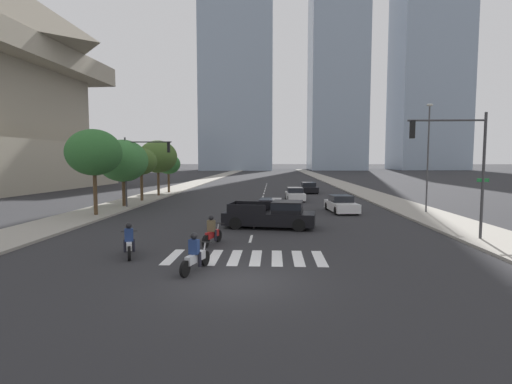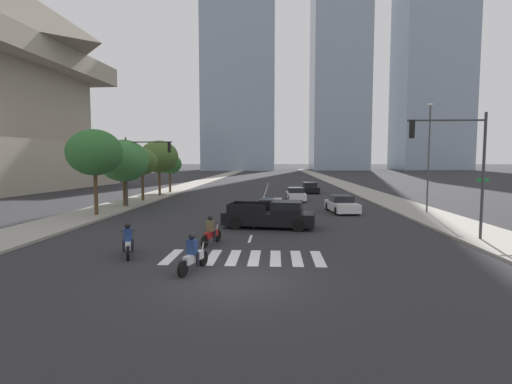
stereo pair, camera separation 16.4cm
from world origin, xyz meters
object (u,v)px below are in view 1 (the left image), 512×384
(sedan_white_3, at_px, (295,195))
(street_tree_fourth, at_px, (158,157))
(motorcycle_trailing, at_px, (195,256))
(sedan_white_2, at_px, (341,204))
(motorcycle_lead, at_px, (212,233))
(street_tree_nearest, at_px, (94,153))
(sedan_black_0, at_px, (309,188))
(traffic_signal_far, at_px, (142,160))
(street_lamp_east, at_px, (428,150))
(traffic_signal_near, at_px, (457,154))
(street_tree_fifth, at_px, (168,164))
(motorcycle_third, at_px, (129,243))
(street_tree_third, at_px, (141,162))
(pickup_truck, at_px, (274,215))
(street_tree_second, at_px, (123,161))
(sedan_red_1, at_px, (270,208))

(sedan_white_3, bearing_deg, street_tree_fourth, -106.00)
(motorcycle_trailing, xyz_separation_m, sedan_white_2, (8.36, 16.97, 0.04))
(motorcycle_lead, height_order, street_tree_nearest, street_tree_nearest)
(motorcycle_lead, height_order, sedan_white_3, motorcycle_lead)
(sedan_black_0, xyz_separation_m, sedan_white_2, (0.93, -18.60, 0.01))
(sedan_white_3, distance_m, street_tree_fourth, 16.27)
(traffic_signal_far, distance_m, street_lamp_east, 23.26)
(traffic_signal_near, xyz_separation_m, traffic_signal_far, (-20.57, 12.64, -0.27))
(motorcycle_lead, xyz_separation_m, sedan_white_2, (8.47, 12.38, 0.04))
(street_tree_fourth, distance_m, street_tree_fifth, 4.44)
(motorcycle_third, distance_m, street_tree_third, 22.95)
(traffic_signal_far, bearing_deg, pickup_truck, -39.18)
(pickup_truck, relative_size, traffic_signal_near, 0.91)
(motorcycle_trailing, distance_m, traffic_signal_far, 20.78)
(street_lamp_east, xyz_separation_m, street_tree_nearest, (-24.99, -2.56, -0.19))
(street_tree_second, distance_m, street_tree_fifth, 14.63)
(motorcycle_lead, height_order, traffic_signal_near, traffic_signal_near)
(motorcycle_third, bearing_deg, street_lamp_east, -72.58)
(pickup_truck, distance_m, street_lamp_east, 14.24)
(traffic_signal_near, relative_size, street_tree_nearest, 1.02)
(motorcycle_lead, bearing_deg, street_tree_fifth, 35.66)
(pickup_truck, bearing_deg, traffic_signal_far, 148.66)
(motorcycle_trailing, distance_m, traffic_signal_near, 14.18)
(motorcycle_lead, distance_m, street_tree_second, 18.04)
(sedan_black_0, distance_m, sedan_white_3, 10.07)
(motorcycle_trailing, distance_m, street_tree_second, 21.96)
(sedan_red_1, height_order, street_tree_fourth, street_tree_fourth)
(pickup_truck, bearing_deg, street_tree_nearest, 170.04)
(street_lamp_east, bearing_deg, sedan_white_3, 135.39)
(motorcycle_trailing, distance_m, sedan_black_0, 36.34)
(street_lamp_east, relative_size, street_tree_second, 1.43)
(sedan_white_3, relative_size, street_tree_nearest, 0.70)
(motorcycle_trailing, height_order, traffic_signal_near, traffic_signal_near)
(street_tree_second, bearing_deg, street_tree_fourth, 90.00)
(traffic_signal_near, xyz_separation_m, street_lamp_east, (2.55, 10.23, 0.42))
(traffic_signal_near, xyz_separation_m, street_tree_fifth, (-22.44, 27.70, -0.82))
(motorcycle_lead, relative_size, traffic_signal_far, 0.34)
(traffic_signal_near, bearing_deg, street_tree_fifth, -50.99)
(motorcycle_lead, distance_m, street_tree_third, 21.94)
(motorcycle_lead, distance_m, sedan_red_1, 10.97)
(sedan_black_0, bearing_deg, street_tree_fourth, -73.53)
(motorcycle_lead, relative_size, street_tree_nearest, 0.32)
(traffic_signal_far, xyz_separation_m, street_tree_second, (-1.87, 0.44, -0.11))
(motorcycle_lead, relative_size, street_tree_fourth, 0.32)
(sedan_black_0, height_order, traffic_signal_near, traffic_signal_near)
(traffic_signal_far, bearing_deg, sedan_white_2, -5.83)
(traffic_signal_near, relative_size, street_lamp_east, 0.77)
(motorcycle_third, bearing_deg, street_tree_fifth, -8.25)
(traffic_signal_far, relative_size, street_tree_fourth, 0.95)
(motorcycle_trailing, distance_m, street_tree_fifth, 35.39)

